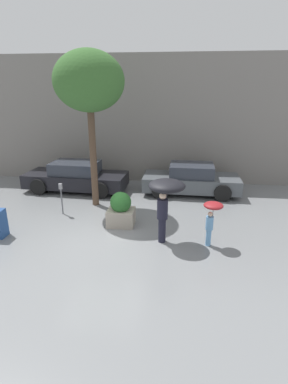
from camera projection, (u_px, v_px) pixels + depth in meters
name	position (u px, v px, depth m)	size (l,w,h in m)	color
ground_plane	(101.00, 239.00, 9.39)	(40.00, 40.00, 0.00)	slate
building_facade	(131.00, 120.00, 14.51)	(18.00, 0.30, 6.00)	gray
planter_box	(121.00, 210.00, 10.17)	(0.91, 0.75, 1.19)	#9E9384
person_adult	(166.00, 192.00, 8.77)	(1.08, 1.08, 1.95)	#1E1E2D
person_child	(212.00, 214.00, 8.70)	(0.57, 0.57, 1.36)	#669ED1
parked_car_near	(76.00, 177.00, 13.68)	(4.67, 2.14, 1.34)	black
parked_car_far	(191.00, 180.00, 13.29)	(4.23, 2.01, 1.34)	#4C5156
street_tree	(89.00, 83.00, 10.64)	(2.55, 2.55, 5.80)	brown
parking_meter	(61.00, 192.00, 10.99)	(0.14, 0.14, 1.19)	#595B60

